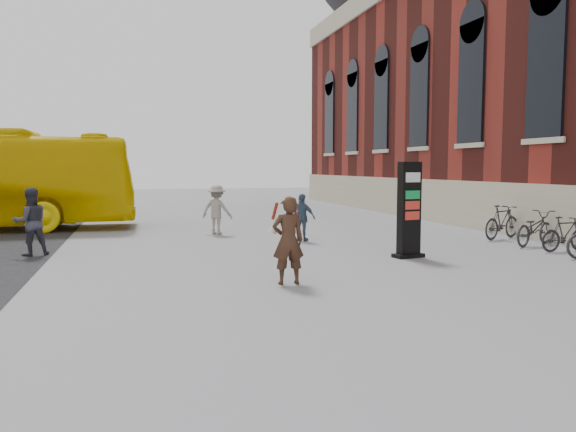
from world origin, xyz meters
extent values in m
plane|color=#9E9EA3|center=(0.00, 0.00, 0.00)|extent=(100.00, 100.00, 0.00)
cube|color=beige|center=(9.44, 6.00, 0.90)|extent=(0.18, 44.00, 1.80)
cube|color=black|center=(3.95, 2.15, 1.23)|extent=(0.63, 0.35, 2.47)
cube|color=black|center=(3.95, 2.15, 0.05)|extent=(0.85, 0.53, 0.10)
cube|color=white|center=(3.95, 2.15, 2.07)|extent=(0.49, 0.35, 0.25)
cube|color=#0D6E34|center=(3.95, 2.15, 1.63)|extent=(0.49, 0.35, 0.22)
cube|color=maroon|center=(3.95, 2.15, 1.36)|extent=(0.49, 0.35, 0.22)
cube|color=maroon|center=(3.95, 2.15, 1.10)|extent=(0.49, 0.35, 0.22)
imported|color=black|center=(0.07, -0.25, 0.88)|extent=(0.65, 0.44, 1.76)
cylinder|color=white|center=(0.07, -0.25, 1.68)|extent=(0.25, 0.25, 0.06)
cone|color=white|center=(0.29, 0.00, 1.20)|extent=(0.24, 0.24, 0.43)
cylinder|color=maroon|center=(0.29, 0.00, 1.45)|extent=(0.14, 0.14, 0.36)
cone|color=white|center=(-0.14, 0.02, 1.20)|extent=(0.25, 0.25, 0.43)
cylinder|color=maroon|center=(-0.14, 0.02, 1.45)|extent=(0.14, 0.14, 0.36)
imported|color=#343440|center=(-5.52, 5.02, 0.90)|extent=(1.06, 0.94, 1.80)
imported|color=gray|center=(-0.13, 8.49, 0.86)|extent=(1.28, 1.14, 1.72)
imported|color=#3C5064|center=(2.21, 5.93, 0.75)|extent=(0.89, 0.87, 1.50)
imported|color=#28282C|center=(8.60, 1.92, 0.49)|extent=(1.66, 0.57, 0.98)
imported|color=#28282C|center=(8.60, 3.18, 0.52)|extent=(2.09, 1.44, 1.04)
imported|color=#28282C|center=(8.60, 4.71, 0.56)|extent=(1.93, 1.20, 1.12)
camera|label=1|loc=(-2.83, -10.90, 2.33)|focal=35.00mm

